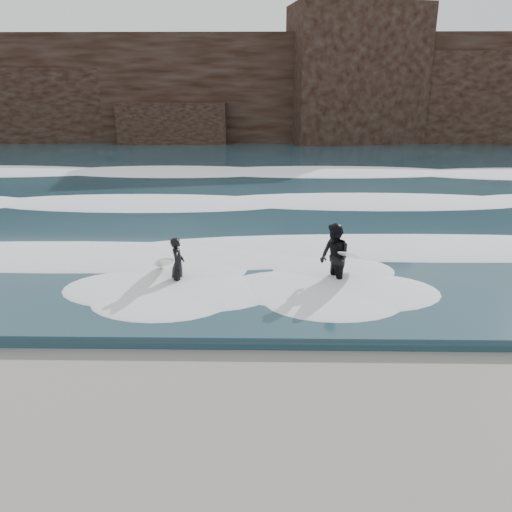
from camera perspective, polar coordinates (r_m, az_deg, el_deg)
The scene contains 8 objects.
ground at distance 8.45m, azimuth -3.29°, elevation -20.81°, with size 120.00×120.00×0.00m, color #8E6D54.
sea at distance 35.88m, azimuth 0.07°, elevation 10.40°, with size 90.00×52.00×0.30m, color #1C3843.
headland at distance 52.49m, azimuth 0.38°, elevation 18.37°, with size 70.00×9.00×10.00m, color black.
foam_near at distance 16.28m, azimuth -1.05°, elevation 0.97°, with size 60.00×3.20×0.20m, color white.
foam_mid at distance 23.04m, azimuth -0.45°, elevation 6.35°, with size 60.00×4.00×0.24m, color white.
foam_far at distance 31.88m, azimuth -0.05°, elevation 9.88°, with size 60.00×4.80×0.30m, color white.
surfer_left at distance 13.87m, azimuth -9.33°, elevation -0.89°, with size 1.13×1.90×1.52m.
surfer_right at distance 13.80m, azimuth 9.11°, elevation -0.18°, with size 1.55×2.01×1.89m.
Camera 1 is at (0.56, -6.49, 5.38)m, focal length 35.00 mm.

